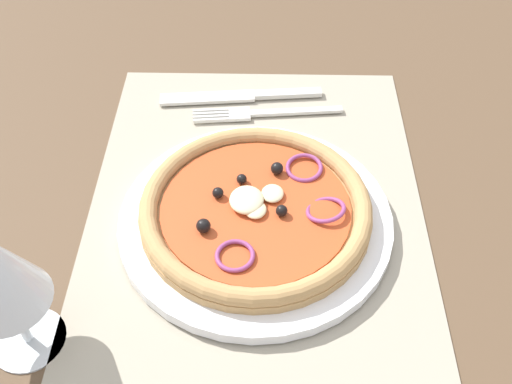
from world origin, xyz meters
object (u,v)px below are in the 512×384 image
(plate, at_px, (257,220))
(knife, at_px, (239,96))
(fork, at_px, (259,113))
(pizza, at_px, (258,209))

(plate, height_order, knife, plate)
(knife, bearing_deg, fork, 122.41)
(knife, bearing_deg, plate, 91.85)
(plate, relative_size, knife, 1.36)
(plate, relative_size, fork, 1.51)
(plate, distance_m, fork, 0.17)
(plate, bearing_deg, pizza, -72.60)
(plate, distance_m, pizza, 0.02)
(fork, relative_size, knife, 0.90)
(fork, bearing_deg, pizza, 85.02)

